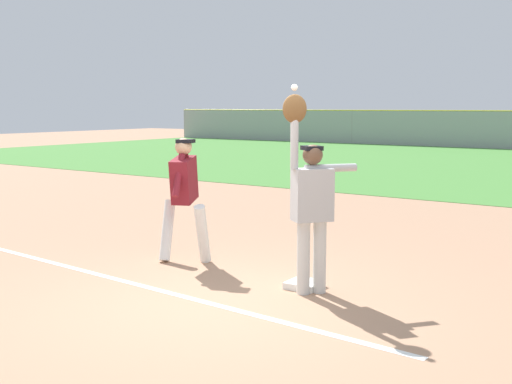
{
  "coord_description": "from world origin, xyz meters",
  "views": [
    {
      "loc": [
        4.27,
        -5.45,
        2.14
      ],
      "look_at": [
        -0.5,
        1.32,
        1.05
      ],
      "focal_mm": 45.48,
      "sensor_mm": 36.0,
      "label": 1
    }
  ],
  "objects": [
    {
      "name": "first_base",
      "position": [
        0.42,
        1.01,
        0.04
      ],
      "size": [
        0.39,
        0.39,
        0.08
      ],
      "primitive_type": "cube",
      "rotation": [
        0.0,
        0.0,
        0.04
      ],
      "color": "white",
      "rests_on": "ground_plane"
    },
    {
      "name": "runner",
      "position": [
        -1.6,
        1.16,
        1.0
      ],
      "size": [
        0.89,
        0.81,
        1.72
      ],
      "rotation": [
        0.0,
        0.0,
        0.41
      ],
      "color": "white",
      "rests_on": "ground_plane"
    },
    {
      "name": "chalk_foul_line",
      "position": [
        -3.58,
        0.11,
        0.0
      ],
      "size": [
        11.98,
        0.88,
        0.01
      ],
      "primitive_type": "cube",
      "rotation": [
        0.0,
        0.0,
        -0.07
      ],
      "color": "white",
      "rests_on": "ground_plane"
    },
    {
      "name": "parked_car_green",
      "position": [
        -7.73,
        31.14,
        0.67
      ],
      "size": [
        4.49,
        2.29,
        1.25
      ],
      "rotation": [
        0.0,
        0.0,
        0.05
      ],
      "color": "#1E6B33",
      "rests_on": "ground_plane"
    },
    {
      "name": "fielder",
      "position": [
        0.58,
        0.86,
        1.12
      ],
      "size": [
        0.65,
        0.77,
        2.28
      ],
      "rotation": [
        0.0,
        0.0,
        2.47
      ],
      "color": "silver",
      "rests_on": "ground_plane"
    },
    {
      "name": "ground_plane",
      "position": [
        0.0,
        0.0,
        0.0
      ],
      "size": [
        83.2,
        83.2,
        0.0
      ],
      "primitive_type": "plane",
      "color": "tan"
    },
    {
      "name": "baseball",
      "position": [
        0.46,
        0.68,
        2.35
      ],
      "size": [
        0.07,
        0.07,
        0.07
      ],
      "primitive_type": "sphere",
      "color": "white"
    }
  ]
}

